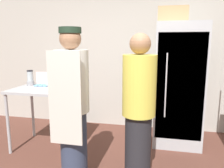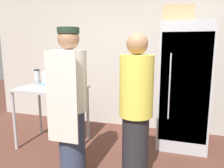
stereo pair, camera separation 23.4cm
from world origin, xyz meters
The scene contains 9 objects.
back_wall centered at (0.00, 2.31, 1.50)m, with size 6.40×0.12×3.01m, color #B7B2A8.
refrigerator centered at (0.75, 1.67, 0.95)m, with size 0.73×0.67×1.91m.
prep_counter centered at (-1.20, 1.10, 0.82)m, with size 1.00×0.72×0.94m.
donut_box centered at (-1.22, 1.02, 0.98)m, with size 0.29×0.20×0.24m.
blender_pitcher centered at (-1.55, 1.24, 1.05)m, with size 0.12×0.12×0.25m.
binder_stack centered at (-0.89, 1.22, 1.01)m, with size 0.32×0.26×0.16m.
cardboard_storage_box centered at (0.61, 1.71, 2.02)m, with size 0.44×0.30×0.24m.
person_baker centered at (-0.48, 0.36, 0.92)m, with size 0.37×0.39×1.77m.
person_customer centered at (0.24, 0.47, 0.87)m, with size 0.36×0.36×1.71m.
Camera 1 is at (0.44, -1.83, 1.59)m, focal length 35.00 mm.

